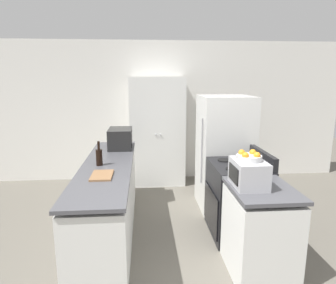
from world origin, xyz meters
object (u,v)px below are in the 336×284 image
(pantry_cabinet, at_px, (157,132))
(toaster_oven, at_px, (248,173))
(fruit_bowl, at_px, (249,157))
(stove, at_px, (237,199))
(refrigerator, at_px, (224,153))
(wine_bottle, at_px, (99,157))
(microwave, at_px, (120,138))

(pantry_cabinet, height_order, toaster_oven, pantry_cabinet)
(pantry_cabinet, xyz_separation_m, fruit_bowl, (0.75, -2.69, 0.23))
(pantry_cabinet, bearing_deg, stove, -65.43)
(refrigerator, xyz_separation_m, wine_bottle, (-1.72, -0.73, 0.17))
(refrigerator, height_order, toaster_oven, refrigerator)
(refrigerator, distance_m, microwave, 1.56)
(wine_bottle, bearing_deg, toaster_oven, -28.55)
(microwave, distance_m, wine_bottle, 0.91)
(toaster_oven, bearing_deg, stove, 78.62)
(fruit_bowl, bearing_deg, pantry_cabinet, 105.56)
(microwave, height_order, wine_bottle, wine_bottle)
(stove, relative_size, fruit_bowl, 4.42)
(toaster_oven, bearing_deg, fruit_bowl, 114.27)
(refrigerator, xyz_separation_m, toaster_oven, (-0.19, -1.56, 0.19))
(pantry_cabinet, height_order, stove, pantry_cabinet)
(wine_bottle, xyz_separation_m, fruit_bowl, (1.53, -0.83, 0.19))
(refrigerator, height_order, wine_bottle, refrigerator)
(microwave, height_order, fruit_bowl, fruit_bowl)
(stove, bearing_deg, pantry_cabinet, 114.57)
(pantry_cabinet, height_order, microwave, pantry_cabinet)
(microwave, distance_m, toaster_oven, 2.19)
(pantry_cabinet, height_order, fruit_bowl, pantry_cabinet)
(stove, relative_size, microwave, 2.16)
(refrigerator, bearing_deg, fruit_bowl, -97.02)
(stove, distance_m, microwave, 1.89)
(stove, bearing_deg, toaster_oven, -101.38)
(microwave, bearing_deg, wine_bottle, -101.90)
(pantry_cabinet, distance_m, microwave, 1.14)
(stove, height_order, wine_bottle, wine_bottle)
(toaster_oven, bearing_deg, pantry_cabinet, 105.58)
(microwave, relative_size, wine_bottle, 1.67)
(stove, distance_m, fruit_bowl, 1.04)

